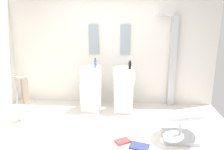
% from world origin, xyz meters
% --- Properties ---
extents(ground_plane, '(4.80, 3.60, 0.04)m').
position_xyz_m(ground_plane, '(0.00, 0.00, -0.02)').
color(ground_plane, silver).
extents(rear_partition, '(4.80, 0.10, 2.60)m').
position_xyz_m(rear_partition, '(0.00, 1.65, 1.30)').
color(rear_partition, silver).
rests_on(rear_partition, ground_plane).
extents(pedestal_sink_left, '(0.46, 0.46, 1.07)m').
position_xyz_m(pedestal_sink_left, '(-0.36, 1.10, 0.51)').
color(pedestal_sink_left, white).
rests_on(pedestal_sink_left, ground_plane).
extents(pedestal_sink_right, '(0.46, 0.46, 1.07)m').
position_xyz_m(pedestal_sink_right, '(0.36, 1.10, 0.51)').
color(pedestal_sink_right, white).
rests_on(pedestal_sink_right, ground_plane).
extents(vanity_mirror_left, '(0.22, 0.03, 0.68)m').
position_xyz_m(vanity_mirror_left, '(-0.36, 1.58, 1.50)').
color(vanity_mirror_left, '#8C9EA8').
extents(vanity_mirror_right, '(0.22, 0.03, 0.68)m').
position_xyz_m(vanity_mirror_right, '(0.36, 1.58, 1.50)').
color(vanity_mirror_right, '#8C9EA8').
extents(shower_column, '(0.49, 0.24, 2.05)m').
position_xyz_m(shower_column, '(1.42, 1.53, 1.08)').
color(shower_column, '#B7BABF').
rests_on(shower_column, ground_plane).
extents(lounge_chair, '(1.04, 1.04, 0.65)m').
position_xyz_m(lounge_chair, '(1.35, 0.02, 0.35)').
color(lounge_chair, '#B7BABF').
rests_on(lounge_chair, ground_plane).
extents(towel_rack, '(0.37, 0.22, 0.95)m').
position_xyz_m(towel_rack, '(-1.55, 0.44, 0.63)').
color(towel_rack, '#B7BABF').
rests_on(towel_rack, ground_plane).
extents(area_rug, '(0.92, 0.88, 0.01)m').
position_xyz_m(area_rug, '(0.62, -0.21, 0.01)').
color(area_rug, white).
rests_on(area_rug, ground_plane).
extents(magazine_red, '(0.29, 0.27, 0.04)m').
position_xyz_m(magazine_red, '(0.39, -0.20, 0.03)').
color(magazine_red, '#B73838').
rests_on(magazine_red, area_rug).
extents(magazine_navy, '(0.34, 0.28, 0.03)m').
position_xyz_m(magazine_navy, '(0.66, -0.33, 0.03)').
color(magazine_navy, navy).
rests_on(magazine_navy, area_rug).
extents(coffee_mug, '(0.07, 0.07, 0.09)m').
position_xyz_m(coffee_mug, '(0.72, -0.11, 0.05)').
color(coffee_mug, white).
rests_on(coffee_mug, area_rug).
extents(soap_bottle_blue, '(0.05, 0.05, 0.18)m').
position_xyz_m(soap_bottle_blue, '(-0.25, 1.08, 1.05)').
color(soap_bottle_blue, '#4C72B7').
rests_on(soap_bottle_blue, pedestal_sink_left).
extents(soap_bottle_black, '(0.06, 0.06, 0.18)m').
position_xyz_m(soap_bottle_black, '(0.48, 1.01, 1.05)').
color(soap_bottle_black, black).
rests_on(soap_bottle_black, pedestal_sink_right).
extents(soap_bottle_white, '(0.06, 0.06, 0.18)m').
position_xyz_m(soap_bottle_white, '(-0.28, 1.24, 1.05)').
color(soap_bottle_white, white).
rests_on(soap_bottle_white, pedestal_sink_left).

